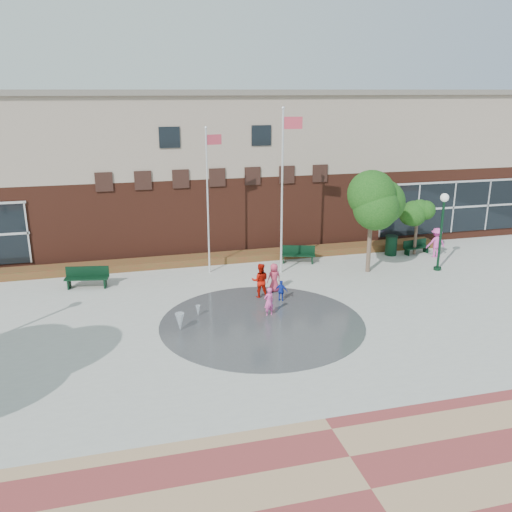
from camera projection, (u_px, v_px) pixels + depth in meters
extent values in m
plane|color=#666056|center=(284.00, 357.00, 19.47)|extent=(120.00, 120.00, 0.00)
cube|color=#A8A8A0|center=(256.00, 314.00, 23.17)|extent=(46.00, 18.00, 0.01)
cube|color=maroon|center=(371.00, 489.00, 13.00)|extent=(46.00, 6.00, 0.01)
cylinder|color=#383A3D|center=(262.00, 323.00, 22.25)|extent=(8.40, 8.40, 0.01)
cube|color=#57271B|center=(204.00, 202.00, 35.00)|extent=(44.00, 10.00, 4.50)
cube|color=gray|center=(201.00, 131.00, 33.67)|extent=(44.00, 10.00, 4.50)
cube|color=slate|center=(200.00, 92.00, 33.00)|extent=(44.40, 10.40, 0.30)
cube|color=black|center=(453.00, 207.00, 34.00)|extent=(10.00, 0.12, 3.19)
cube|color=black|center=(169.00, 137.00, 28.42)|extent=(1.10, 0.10, 1.10)
cube|color=black|center=(261.00, 135.00, 29.62)|extent=(1.10, 0.10, 1.10)
cube|color=maroon|center=(222.00, 262.00, 30.20)|extent=(26.00, 1.20, 0.40)
cylinder|color=white|center=(208.00, 203.00, 27.34)|extent=(0.09, 0.09, 7.38)
sphere|color=white|center=(206.00, 128.00, 26.24)|extent=(0.14, 0.14, 0.14)
cube|color=#C03749|center=(214.00, 140.00, 26.58)|extent=(0.80, 0.17, 0.50)
cylinder|color=white|center=(282.00, 195.00, 27.15)|extent=(0.11, 0.11, 8.29)
sphere|color=white|center=(283.00, 108.00, 25.92)|extent=(0.17, 0.17, 0.17)
cube|color=#C03749|center=(293.00, 123.00, 26.17)|extent=(0.95, 0.17, 0.58)
cylinder|color=black|center=(441.00, 236.00, 28.25)|extent=(0.13, 0.13, 3.72)
cylinder|color=black|center=(437.00, 269.00, 28.77)|extent=(0.39, 0.39, 0.17)
sphere|color=white|center=(445.00, 198.00, 27.64)|extent=(0.44, 0.44, 0.44)
cube|color=black|center=(87.00, 278.00, 26.04)|extent=(2.12, 0.91, 0.07)
cube|color=black|center=(87.00, 271.00, 26.20)|extent=(2.03, 0.40, 0.51)
cube|color=black|center=(298.00, 255.00, 29.81)|extent=(1.98, 1.08, 0.06)
cube|color=black|center=(298.00, 250.00, 29.96)|extent=(1.84, 0.62, 0.48)
cube|color=black|center=(417.00, 247.00, 31.48)|extent=(1.70, 0.72, 0.05)
cube|color=black|center=(415.00, 243.00, 31.59)|extent=(1.63, 0.32, 0.41)
cylinder|color=black|center=(391.00, 246.00, 31.24)|extent=(0.67, 0.67, 1.11)
cylinder|color=black|center=(392.00, 236.00, 31.07)|extent=(0.71, 0.71, 0.07)
cylinder|color=#4E3B2F|center=(369.00, 242.00, 28.05)|extent=(0.22, 0.22, 3.28)
cylinder|color=#4E3B2F|center=(416.00, 237.00, 31.24)|extent=(0.18, 0.18, 2.08)
cone|color=white|center=(180.00, 331.00, 21.51)|extent=(0.38, 0.38, 0.74)
cone|color=white|center=(198.00, 317.00, 22.89)|extent=(0.21, 0.21, 0.48)
imported|color=#F051A7|center=(269.00, 302.00, 22.81)|extent=(0.53, 0.43, 1.27)
imported|color=#BD1206|center=(260.00, 281.00, 24.78)|extent=(0.92, 0.78, 1.64)
imported|color=#D63C5A|center=(274.00, 278.00, 25.53)|extent=(0.75, 0.56, 1.40)
imported|color=#152FAF|center=(281.00, 291.00, 24.41)|extent=(0.62, 0.53, 0.99)
imported|color=#E84BB5|center=(436.00, 243.00, 30.79)|extent=(1.15, 0.71, 1.71)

